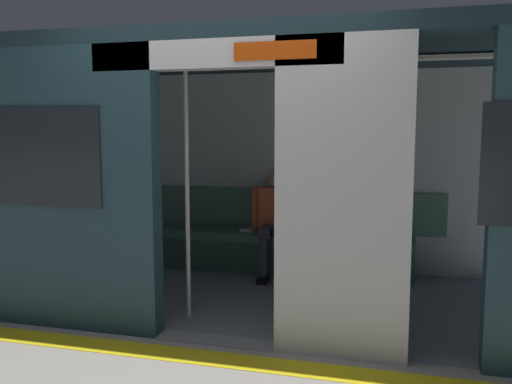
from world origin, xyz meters
TOP-DOWN VIEW (x-y plane):
  - ground_plane at (0.00, 0.00)m, footprint 60.00×60.00m
  - platform_edge_strip at (0.00, 0.30)m, footprint 8.00×0.24m
  - train_car at (0.06, -1.09)m, footprint 6.40×2.51m
  - bench_seat at (0.00, -2.00)m, footprint 2.88×0.44m
  - person_seated at (-0.00, -1.95)m, footprint 0.55×0.70m
  - handbag at (-0.40, -2.04)m, footprint 0.26×0.15m
  - book at (0.31, -2.06)m, footprint 0.22×0.26m
  - grab_pole_door at (0.40, -0.43)m, footprint 0.04×0.04m
  - grab_pole_far at (-0.40, -0.58)m, footprint 0.04×0.04m

SIDE VIEW (x-z plane):
  - ground_plane at x=0.00m, z-range 0.00..0.00m
  - platform_edge_strip at x=0.00m, z-range 0.00..0.01m
  - bench_seat at x=0.00m, z-range 0.12..0.55m
  - book at x=0.31m, z-range 0.44..0.47m
  - handbag at x=-0.40m, z-range 0.44..0.61m
  - person_seated at x=0.00m, z-range 0.08..1.24m
  - grab_pole_door at x=0.40m, z-range 0.00..2.16m
  - grab_pole_far at x=-0.40m, z-range 0.00..2.16m
  - train_car at x=0.06m, z-range 0.35..2.65m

